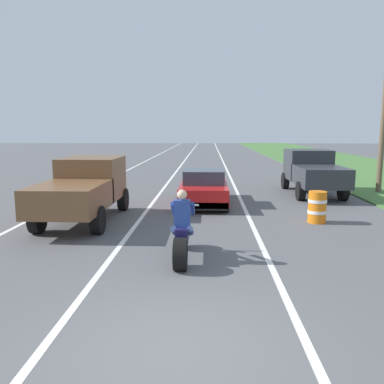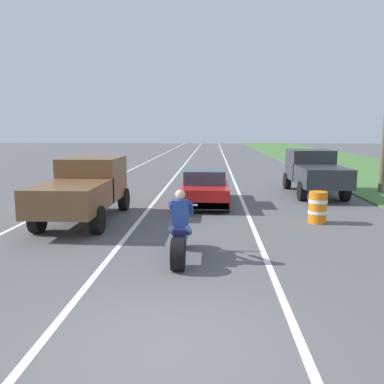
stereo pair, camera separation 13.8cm
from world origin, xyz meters
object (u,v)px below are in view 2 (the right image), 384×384
at_px(sports_car_red, 205,188).
at_px(construction_barrel_nearest, 318,207).
at_px(motorcycle_with_rider, 180,235).
at_px(pickup_truck_left_lane_brown, 85,187).
at_px(pickup_truck_right_shoulder_dark_grey, 314,170).

height_order(sports_car_red, construction_barrel_nearest, sports_car_red).
relative_size(motorcycle_with_rider, construction_barrel_nearest, 2.21).
distance_m(pickup_truck_left_lane_brown, pickup_truck_right_shoulder_dark_grey, 10.35).
bearing_deg(construction_barrel_nearest, pickup_truck_right_shoulder_dark_grey, 77.25).
height_order(motorcycle_with_rider, pickup_truck_left_lane_brown, pickup_truck_left_lane_brown).
bearing_deg(pickup_truck_right_shoulder_dark_grey, sports_car_red, -152.68).
bearing_deg(motorcycle_with_rider, pickup_truck_right_shoulder_dark_grey, 60.77).
bearing_deg(pickup_truck_right_shoulder_dark_grey, pickup_truck_left_lane_brown, -147.11).
bearing_deg(motorcycle_with_rider, construction_barrel_nearest, 43.86).
distance_m(sports_car_red, pickup_truck_left_lane_brown, 4.93).
height_order(pickup_truck_left_lane_brown, pickup_truck_right_shoulder_dark_grey, same).
bearing_deg(sports_car_red, pickup_truck_right_shoulder_dark_grey, 27.32).
height_order(pickup_truck_left_lane_brown, construction_barrel_nearest, pickup_truck_left_lane_brown).
bearing_deg(motorcycle_with_rider, sports_car_red, 86.64).
bearing_deg(pickup_truck_right_shoulder_dark_grey, motorcycle_with_rider, -119.23).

